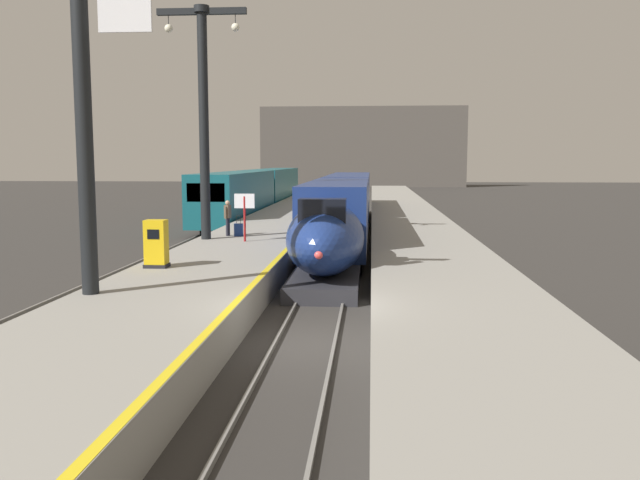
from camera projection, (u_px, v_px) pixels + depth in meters
name	position (u px, v px, depth m)	size (l,w,h in m)	color
ground_plane	(305.00, 345.00, 16.79)	(260.00, 260.00, 0.00)	#33302D
platform_left	(280.00, 227.00, 41.54)	(4.80, 110.00, 1.05)	gray
platform_right	(411.00, 228.00, 40.92)	(4.80, 110.00, 1.05)	gray
platform_left_safety_stripe	(316.00, 219.00, 41.31)	(0.20, 107.80, 0.01)	yellow
rail_main_left	(335.00, 230.00, 44.07)	(0.08, 110.00, 0.12)	slate
rail_main_right	(358.00, 230.00, 43.95)	(0.08, 110.00, 0.12)	slate
rail_secondary_left	(214.00, 229.00, 44.69)	(0.08, 110.00, 0.12)	slate
rail_secondary_right	(236.00, 229.00, 44.57)	(0.08, 110.00, 0.12)	slate
highspeed_train_main	(343.00, 207.00, 39.15)	(2.92, 37.98, 3.60)	navy
regional_train_adjacent	(258.00, 190.00, 57.26)	(2.85, 36.60, 3.80)	#145660
station_column_near	(85.00, 87.00, 17.36)	(4.00, 0.68, 8.89)	black
station_column_mid	(203.00, 103.00, 29.82)	(4.00, 0.68, 10.34)	black
passenger_near_edge	(228.00, 215.00, 31.77)	(0.29, 0.56, 1.69)	#23232D
rolling_suitcase	(239.00, 230.00, 31.67)	(0.40, 0.22, 0.98)	navy
ticket_machine_yellow	(156.00, 245.00, 22.37)	(0.76, 0.62, 1.60)	yellow
departure_info_board	(245.00, 208.00, 29.47)	(0.90, 0.10, 2.12)	maroon
terminus_back_wall	(363.00, 147.00, 116.94)	(36.00, 2.00, 14.00)	#4C4742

